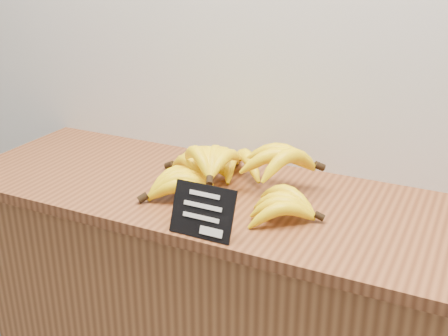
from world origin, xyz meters
TOP-DOWN VIEW (x-y plane):
  - counter_top at (0.18, 2.75)m, footprint 1.56×0.54m
  - chalkboard_sign at (0.21, 2.52)m, footprint 0.15×0.05m
  - banana_pile at (0.16, 2.77)m, footprint 0.52×0.40m

SIDE VIEW (x-z plane):
  - counter_top at x=0.18m, z-range 0.90..0.93m
  - banana_pile at x=0.16m, z-range 0.92..1.05m
  - chalkboard_sign at x=0.21m, z-range 0.93..1.05m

